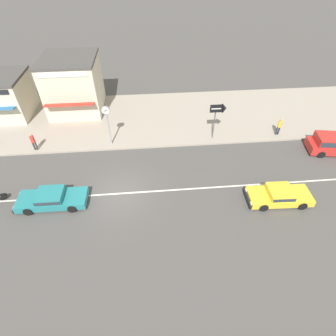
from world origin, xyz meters
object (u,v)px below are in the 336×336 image
at_px(pedestrian_mid_kerb, 33,141).
at_px(arrow_signboard, 222,110).
at_px(sedan_yellow_0, 279,195).
at_px(shopfront_mid_block, 74,84).
at_px(street_clock, 107,117).
at_px(pedestrian_by_shop, 279,125).
at_px(sedan_teal_1, 52,198).
at_px(minivan_red_2, 336,144).

bearing_deg(pedestrian_mid_kerb, arrow_signboard, 1.38).
xyz_separation_m(sedan_yellow_0, shopfront_mid_block, (-15.75, 14.10, 2.25)).
bearing_deg(sedan_yellow_0, street_clock, 147.89).
xyz_separation_m(pedestrian_mid_kerb, pedestrian_by_shop, (21.32, 0.37, 0.03)).
distance_m(sedan_yellow_0, sedan_teal_1, 15.53).
distance_m(pedestrian_mid_kerb, shopfront_mid_block, 7.51).
height_order(sedan_yellow_0, pedestrian_by_shop, pedestrian_by_shop).
height_order(minivan_red_2, pedestrian_mid_kerb, pedestrian_mid_kerb).
bearing_deg(sedan_yellow_0, pedestrian_by_shop, 68.17).
bearing_deg(sedan_teal_1, pedestrian_mid_kerb, 114.46).
bearing_deg(pedestrian_mid_kerb, sedan_teal_1, -65.54).
xyz_separation_m(sedan_yellow_0, arrow_signboard, (-2.42, 7.61, 2.41)).
height_order(sedan_yellow_0, shopfront_mid_block, shopfront_mid_block).
bearing_deg(arrow_signboard, shopfront_mid_block, 154.05).
xyz_separation_m(sedan_yellow_0, minivan_red_2, (6.88, 4.90, 0.31)).
height_order(pedestrian_mid_kerb, shopfront_mid_block, shopfront_mid_block).
height_order(minivan_red_2, arrow_signboard, arrow_signboard).
bearing_deg(sedan_teal_1, pedestrian_by_shop, 19.33).
relative_size(minivan_red_2, street_clock, 1.35).
bearing_deg(sedan_yellow_0, sedan_teal_1, 175.96).
height_order(street_clock, shopfront_mid_block, shopfront_mid_block).
relative_size(sedan_yellow_0, pedestrian_mid_kerb, 2.77).
relative_size(sedan_teal_1, shopfront_mid_block, 0.76).
relative_size(sedan_yellow_0, pedestrian_by_shop, 2.69).
bearing_deg(pedestrian_by_shop, pedestrian_mid_kerb, -179.02).
xyz_separation_m(street_clock, shopfront_mid_block, (-3.80, 6.60, -0.09)).
bearing_deg(shopfront_mid_block, minivan_red_2, -22.12).
bearing_deg(minivan_red_2, arrow_signboard, 163.72).
distance_m(sedan_teal_1, minivan_red_2, 22.69).
relative_size(minivan_red_2, pedestrian_by_shop, 2.97).
bearing_deg(arrow_signboard, sedan_yellow_0, -72.33).
bearing_deg(shopfront_mid_block, pedestrian_by_shop, -19.08).
bearing_deg(shopfront_mid_block, sedan_teal_1, -88.84).
bearing_deg(pedestrian_by_shop, street_clock, -179.63).
height_order(sedan_teal_1, pedestrian_mid_kerb, pedestrian_mid_kerb).
height_order(sedan_teal_1, pedestrian_by_shop, pedestrian_by_shop).
relative_size(arrow_signboard, pedestrian_mid_kerb, 2.08).
xyz_separation_m(sedan_yellow_0, pedestrian_mid_kerb, (-18.28, 7.23, 0.55)).
distance_m(sedan_yellow_0, shopfront_mid_block, 21.26).
relative_size(sedan_teal_1, pedestrian_mid_kerb, 2.94).
bearing_deg(arrow_signboard, pedestrian_mid_kerb, -178.62).
xyz_separation_m(sedan_yellow_0, street_clock, (-11.95, 7.50, 2.34)).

